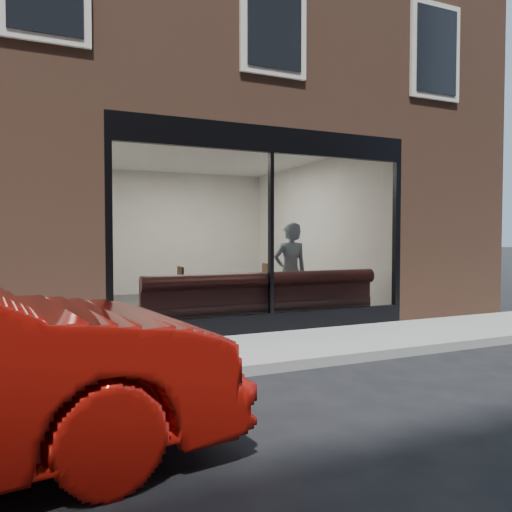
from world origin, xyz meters
name	(u,v)px	position (x,y,z in m)	size (l,w,h in m)	color
ground	(345,362)	(0.00, 0.00, 0.00)	(120.00, 120.00, 0.00)	black
sidewalk_near	(304,345)	(0.00, 1.00, 0.01)	(40.00, 2.00, 0.01)	gray
kerb_near	(348,358)	(0.00, -0.05, 0.06)	(40.00, 0.10, 0.12)	gray
host_building_pier_left	(16,232)	(-3.75, 8.00, 1.60)	(2.50, 12.00, 3.20)	brown
host_building_pier_right	(298,233)	(3.75, 8.00, 1.60)	(2.50, 12.00, 3.20)	brown
host_building_backfill	(149,234)	(0.00, 11.00, 1.60)	(5.00, 6.00, 3.20)	brown
cafe_floor	(210,307)	(0.00, 5.00, 0.02)	(6.00, 6.00, 0.00)	#2D2D30
cafe_ceiling	(210,156)	(0.00, 5.00, 3.19)	(6.00, 6.00, 0.00)	white
cafe_wall_back	(173,233)	(0.00, 7.99, 1.60)	(5.00, 5.00, 0.00)	silver
cafe_wall_left	(85,231)	(-2.49, 5.00, 1.60)	(6.00, 6.00, 0.00)	silver
cafe_wall_right	(313,232)	(2.49, 5.00, 1.60)	(6.00, 6.00, 0.00)	silver
storefront_kick	(271,323)	(0.00, 2.05, 0.15)	(5.00, 0.10, 0.30)	black
storefront_header	(271,140)	(0.00, 2.05, 3.00)	(5.00, 0.10, 0.40)	black
storefront_mullion	(271,233)	(0.00, 2.05, 1.55)	(0.06, 0.10, 2.50)	black
storefront_glass	(272,233)	(0.00, 2.02, 1.55)	(4.80, 4.80, 0.00)	white
banquette	(260,314)	(0.00, 2.45, 0.23)	(4.00, 0.55, 0.45)	#3D1617
person	(290,272)	(0.73, 2.78, 0.87)	(0.64, 0.42, 1.75)	#8DA6BE
cafe_table_left	(206,281)	(-0.67, 3.27, 0.74)	(0.68, 0.68, 0.04)	#301E12
cafe_table_right	(282,277)	(0.84, 3.33, 0.74)	(0.65, 0.65, 0.04)	#301E12
cafe_chair_left	(170,305)	(-1.11, 3.98, 0.24)	(0.37, 0.37, 0.04)	#301E12
cafe_chair_right	(257,298)	(0.79, 4.33, 0.24)	(0.37, 0.37, 0.04)	#301E12
wall_poster	(93,229)	(-2.45, 4.01, 1.64)	(0.02, 0.64, 0.85)	white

